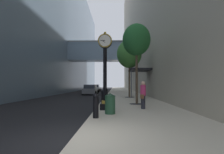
% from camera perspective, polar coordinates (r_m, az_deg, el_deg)
% --- Properties ---
extents(ground_plane, '(110.00, 110.00, 0.00)m').
position_cam_1_polar(ground_plane, '(31.84, -1.08, -5.40)').
color(ground_plane, black).
rests_on(ground_plane, ground).
extents(sidewalk_right, '(5.30, 80.00, 0.14)m').
position_cam_1_polar(sidewalk_right, '(34.84, 3.49, -5.03)').
color(sidewalk_right, '#BCB29E').
rests_on(sidewalk_right, ground).
extents(building_block_left, '(22.60, 80.00, 28.71)m').
position_cam_1_polar(building_block_left, '(39.43, -20.02, 16.43)').
color(building_block_left, slate).
rests_on(building_block_left, ground).
extents(building_block_right, '(9.00, 80.00, 37.58)m').
position_cam_1_polar(building_block_right, '(39.72, 14.69, 23.21)').
color(building_block_right, '#A89E89').
rests_on(building_block_right, ground).
extents(street_clock, '(0.84, 0.55, 4.64)m').
position_cam_1_polar(street_clock, '(9.98, -2.40, 3.62)').
color(street_clock, black).
rests_on(street_clock, sidewalk_right).
extents(bollard_nearest, '(0.27, 0.27, 1.09)m').
position_cam_1_polar(bollard_nearest, '(7.57, -5.54, -9.42)').
color(bollard_nearest, black).
rests_on(bollard_nearest, sidewalk_right).
extents(bollard_third, '(0.27, 0.27, 1.09)m').
position_cam_1_polar(bollard_third, '(11.96, -3.07, -6.86)').
color(bollard_third, black).
rests_on(bollard_third, sidewalk_right).
extents(bollard_fourth, '(0.27, 0.27, 1.09)m').
position_cam_1_polar(bollard_fourth, '(14.17, -2.42, -6.18)').
color(bollard_fourth, black).
rests_on(bollard_fourth, sidewalk_right).
extents(bollard_fifth, '(0.27, 0.27, 1.09)m').
position_cam_1_polar(bollard_fifth, '(16.38, -1.94, -5.68)').
color(bollard_fifth, black).
rests_on(bollard_fifth, sidewalk_right).
extents(street_tree_near, '(2.12, 2.12, 6.11)m').
position_cam_1_polar(street_tree_near, '(13.25, 8.28, 12.23)').
color(street_tree_near, '#333335').
rests_on(street_tree_near, sidewalk_right).
extents(street_tree_mid_near, '(2.84, 2.84, 6.64)m').
position_cam_1_polar(street_tree_mid_near, '(19.67, 5.86, 7.77)').
color(street_tree_mid_near, '#333335').
rests_on(street_tree_mid_near, sidewalk_right).
extents(trash_bin, '(0.53, 0.53, 1.05)m').
position_cam_1_polar(trash_bin, '(8.57, -0.66, -8.84)').
color(trash_bin, '#234C33').
rests_on(trash_bin, sidewalk_right).
extents(pedestrian_walking, '(0.45, 0.52, 1.68)m').
position_cam_1_polar(pedestrian_walking, '(10.41, 10.50, -5.76)').
color(pedestrian_walking, '#23232D').
rests_on(pedestrian_walking, sidewalk_right).
extents(pedestrian_by_clock, '(0.47, 0.47, 1.70)m').
position_cam_1_polar(pedestrian_by_clock, '(15.36, 10.62, -4.62)').
color(pedestrian_by_clock, '#23232D').
rests_on(pedestrian_by_clock, sidewalk_right).
extents(storefront_awning, '(2.40, 3.60, 3.30)m').
position_cam_1_polar(storefront_awning, '(20.49, 9.12, 2.19)').
color(storefront_awning, black).
rests_on(storefront_awning, sidewalk_right).
extents(car_grey_near, '(2.20, 4.24, 1.57)m').
position_cam_1_polar(car_grey_near, '(26.49, -7.27, -4.31)').
color(car_grey_near, slate).
rests_on(car_grey_near, ground).
extents(car_silver_mid, '(2.04, 4.05, 1.56)m').
position_cam_1_polar(car_silver_mid, '(37.43, -5.67, -3.78)').
color(car_silver_mid, '#B7BABF').
rests_on(car_silver_mid, ground).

